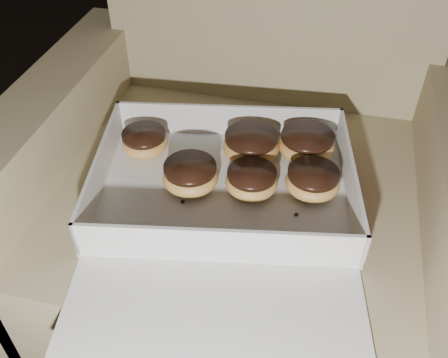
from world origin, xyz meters
The scene contains 11 objects.
armchair centered at (-0.42, 0.65, 0.27)m, with size 0.83×0.70×0.87m.
bakery_box centered at (-0.43, 0.51, 0.40)m, with size 0.50×0.56×0.07m.
donut_a centered at (-0.61, 0.61, 0.42)m, with size 0.09×0.09×0.04m.
donut_b centered at (-0.50, 0.54, 0.42)m, with size 0.10×0.10×0.05m.
donut_c centered at (-0.41, 0.64, 0.42)m, with size 0.10×0.10×0.05m.
donut_d centered at (-0.40, 0.55, 0.42)m, with size 0.09×0.09×0.04m.
donut_e centered at (-0.30, 0.58, 0.42)m, with size 0.09×0.09×0.05m.
donut_f centered at (-0.32, 0.67, 0.42)m, with size 0.10×0.10×0.05m.
crumb_a centered at (-0.26, 0.47, 0.40)m, with size 0.01×0.01×0.00m, color black.
crumb_b centered at (-0.31, 0.51, 0.40)m, with size 0.01×0.01×0.00m, color black.
crumb_c centered at (-0.50, 0.50, 0.40)m, with size 0.01×0.01×0.00m, color black.
Camera 1 is at (-0.30, -0.06, 0.98)m, focal length 40.00 mm.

